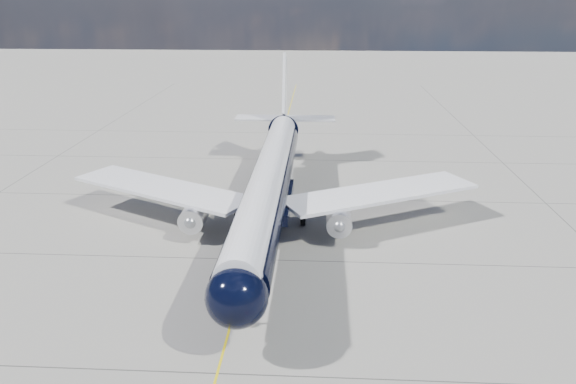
# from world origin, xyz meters

# --- Properties ---
(ground) EXTENTS (320.00, 320.00, 0.00)m
(ground) POSITION_xyz_m (0.00, 30.00, 0.00)
(ground) COLOR gray
(ground) RESTS_ON ground
(taxiway_centerline) EXTENTS (0.16, 160.00, 0.01)m
(taxiway_centerline) POSITION_xyz_m (0.00, 25.00, 0.00)
(taxiway_centerline) COLOR yellow
(taxiway_centerline) RESTS_ON ground
(main_airliner) EXTENTS (40.35, 48.98, 14.18)m
(main_airliner) POSITION_xyz_m (1.15, 18.05, 4.40)
(main_airliner) COLOR black
(main_airliner) RESTS_ON ground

